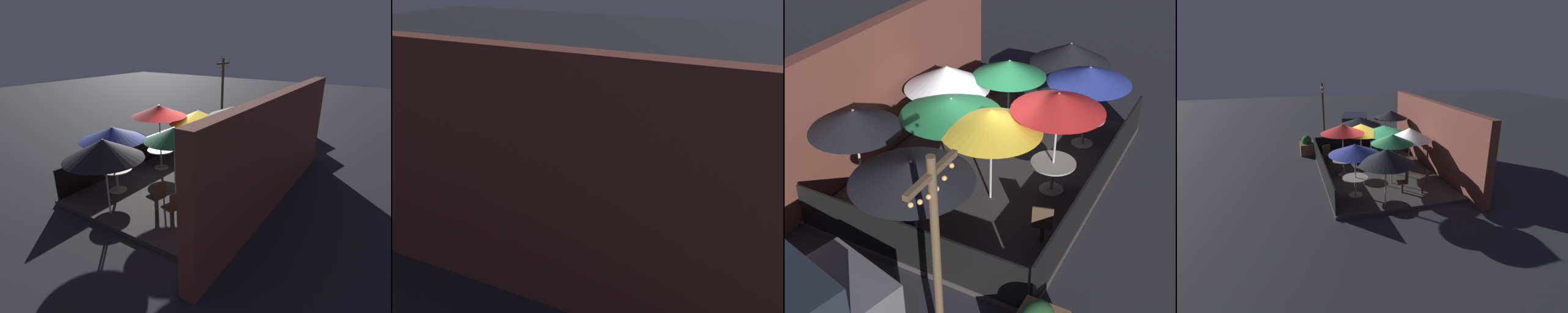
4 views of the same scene
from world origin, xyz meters
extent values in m
plane|color=#26262B|center=(0.00, 0.00, 0.00)|extent=(60.00, 60.00, 0.00)
cube|color=#383333|center=(0.00, 0.00, 0.06)|extent=(7.24, 5.13, 0.12)
cube|color=brown|center=(0.00, 2.79, 1.66)|extent=(8.84, 0.36, 3.32)
cube|color=black|center=(0.00, -2.52, 0.59)|extent=(7.04, 0.05, 0.95)
cube|color=black|center=(-3.57, 0.00, 0.59)|extent=(0.05, 4.93, 0.95)
cylinder|color=#B2B2B7|center=(2.09, -1.51, 1.16)|extent=(0.05, 0.05, 2.08)
cone|color=#283893|center=(2.09, -1.51, 2.00)|extent=(2.01, 2.01, 0.39)
cylinder|color=#B2B2B7|center=(-0.13, -1.55, 1.30)|extent=(0.05, 0.05, 2.37)
cone|color=red|center=(-0.13, -1.55, 2.29)|extent=(1.95, 1.95, 0.39)
cylinder|color=#B2B2B7|center=(1.36, 0.24, 1.21)|extent=(0.05, 0.05, 2.17)
cone|color=#1E6B3D|center=(1.36, 0.24, 2.09)|extent=(1.77, 1.77, 0.40)
cylinder|color=#B2B2B7|center=(-3.16, -0.02, 1.13)|extent=(0.05, 0.05, 2.01)
cone|color=black|center=(-3.16, -0.02, 1.94)|extent=(2.27, 2.27, 0.40)
cylinder|color=#B2B2B7|center=(0.43, 1.41, 1.19)|extent=(0.05, 0.05, 2.14)
cone|color=silver|center=(0.43, 1.41, 1.99)|extent=(2.04, 2.04, 0.54)
cylinder|color=#B2B2B7|center=(-2.68, 1.58, 1.32)|extent=(0.05, 0.05, 2.40)
cone|color=black|center=(-2.68, 1.58, 2.31)|extent=(1.80, 1.80, 0.42)
cylinder|color=#B2B2B7|center=(3.18, -0.63, 1.19)|extent=(0.05, 0.05, 2.14)
cone|color=black|center=(3.18, -0.63, 2.00)|extent=(2.08, 2.08, 0.53)
cylinder|color=#B2B2B7|center=(-1.02, -0.49, 1.19)|extent=(0.05, 0.05, 2.14)
cone|color=gold|center=(-1.02, -0.49, 2.02)|extent=(2.10, 2.10, 0.47)
cylinder|color=#B2B2B7|center=(-0.77, 0.58, 1.14)|extent=(0.05, 0.05, 2.04)
cone|color=#1E6B3D|center=(-0.77, 0.58, 1.97)|extent=(2.23, 2.23, 0.38)
cylinder|color=#9E998E|center=(2.09, -1.51, 0.13)|extent=(0.55, 0.55, 0.02)
cylinder|color=#9E998E|center=(2.09, -1.51, 0.48)|extent=(0.08, 0.08, 0.71)
cylinder|color=#9E998E|center=(2.09, -1.51, 0.85)|extent=(1.00, 1.00, 0.04)
cylinder|color=#9E998E|center=(-0.13, -1.55, 0.13)|extent=(0.54, 0.54, 0.02)
cylinder|color=#9E998E|center=(-0.13, -1.55, 0.46)|extent=(0.08, 0.08, 0.69)
cylinder|color=#9E998E|center=(-0.13, -1.55, 0.82)|extent=(0.98, 0.98, 0.04)
cube|color=#4C3828|center=(2.37, 0.34, 0.33)|extent=(0.09, 0.09, 0.43)
cube|color=#4C3828|center=(2.37, 0.34, 0.57)|extent=(0.46, 0.46, 0.04)
cube|color=#4C3828|center=(2.40, 0.51, 0.81)|extent=(0.40, 0.09, 0.44)
cube|color=#4C3828|center=(2.64, 1.09, 0.35)|extent=(0.09, 0.09, 0.47)
cube|color=#4C3828|center=(2.64, 1.09, 0.61)|extent=(0.47, 0.47, 0.04)
cube|color=#4C3828|center=(2.68, 1.27, 0.85)|extent=(0.40, 0.11, 0.44)
cube|color=#4C3828|center=(-1.82, -2.02, 0.35)|extent=(0.10, 0.10, 0.47)
cube|color=#4C3828|center=(-1.82, -2.02, 0.61)|extent=(0.49, 0.49, 0.04)
cube|color=#4C3828|center=(-1.99, -2.07, 0.85)|extent=(0.14, 0.39, 0.44)
cylinder|color=navy|center=(-2.55, 0.58, 0.69)|extent=(0.53, 0.53, 1.13)
sphere|color=tan|center=(-2.55, 0.58, 1.36)|extent=(0.20, 0.20, 0.20)
cylinder|color=brown|center=(-5.12, -1.76, 1.93)|extent=(0.12, 0.12, 3.86)
cube|color=brown|center=(-5.12, -1.76, 3.61)|extent=(1.10, 0.08, 0.08)
sphere|color=#F4B260|center=(-5.58, -1.76, 3.46)|extent=(0.07, 0.07, 0.07)
sphere|color=#F4B260|center=(-5.39, -1.76, 3.38)|extent=(0.07, 0.07, 0.07)
sphere|color=#F4B260|center=(-5.21, -1.76, 3.33)|extent=(0.07, 0.07, 0.07)
sphere|color=#F4B260|center=(-5.03, -1.76, 3.33)|extent=(0.07, 0.07, 0.07)
sphere|color=#F4B260|center=(-4.84, -1.76, 3.38)|extent=(0.07, 0.07, 0.07)
sphere|color=#F4B260|center=(-4.66, -1.76, 3.46)|extent=(0.07, 0.07, 0.07)
cylinder|color=black|center=(-5.13, 0.93, 0.32)|extent=(0.66, 0.33, 0.64)
camera|label=1|loc=(7.99, 5.36, 4.55)|focal=28.00mm
camera|label=2|loc=(-4.02, 7.94, 4.30)|focal=50.00mm
camera|label=3|loc=(-9.54, -4.76, 7.23)|focal=50.00mm
camera|label=4|loc=(12.79, -3.87, 5.39)|focal=28.00mm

